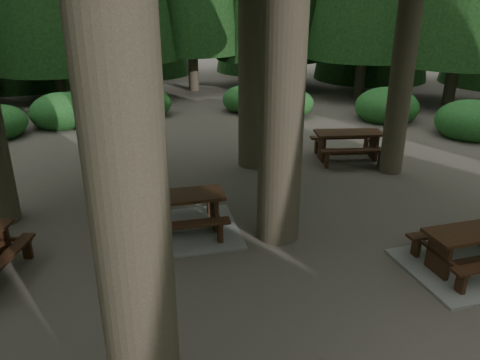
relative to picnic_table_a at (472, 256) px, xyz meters
name	(u,v)px	position (x,y,z in m)	size (l,w,h in m)	color
ground	(247,249)	(-3.24, 2.41, -0.26)	(80.00, 80.00, 0.00)	#4C433E
picnic_table_a	(472,256)	(0.00, 0.00, 0.00)	(2.59, 2.28, 0.77)	gray
picnic_table_c	(177,219)	(-4.21, 3.64, 0.03)	(2.87, 2.55, 0.84)	gray
picnic_table_d	(348,141)	(1.83, 5.75, 0.30)	(2.39, 2.18, 0.84)	black
shrub_ring	(260,208)	(-2.53, 3.16, 0.14)	(23.86, 24.64, 1.49)	#1E5823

